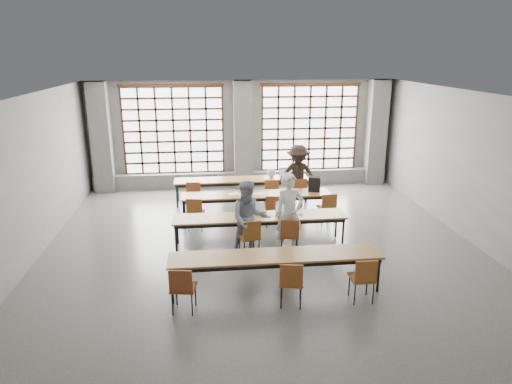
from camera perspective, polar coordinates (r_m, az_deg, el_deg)
floor at (r=10.54m, az=0.89°, el=-7.33°), size 11.00×11.00×0.00m
ceiling at (r=9.63m, az=0.99°, el=11.97°), size 11.00×11.00×0.00m
wall_back at (r=15.29m, az=-1.71°, el=7.30°), size 10.00×0.00×10.00m
wall_front at (r=4.95m, az=9.35°, el=-15.10°), size 10.00×0.00×10.00m
wall_left at (r=10.56m, az=-27.07°, el=0.87°), size 0.00×11.00×11.00m
wall_right at (r=11.67m, az=26.10°, el=2.41°), size 0.00×11.00×11.00m
column_left at (r=15.32m, az=-18.75°, el=6.41°), size 0.60×0.55×3.50m
column_mid at (r=15.02m, az=-1.62°, el=7.11°), size 0.60×0.55×3.50m
column_right at (r=16.03m, az=14.76°, el=7.20°), size 0.60×0.55×3.50m
window_left at (r=15.17m, az=-10.26°, el=7.53°), size 3.32×0.12×3.00m
window_right at (r=15.53m, az=6.69°, el=7.91°), size 3.32×0.12×3.00m
sill_ledge at (r=15.43m, az=-1.60°, el=1.67°), size 9.80×0.35×0.50m
desk_row_a at (r=13.64m, az=-1.79°, el=1.39°), size 4.00×0.70×0.73m
desk_row_b at (r=12.21m, az=-0.01°, el=-0.50°), size 4.00×0.70×0.73m
desk_row_c at (r=10.59m, az=0.47°, el=-3.33°), size 4.00×0.70×0.73m
desk_row_d at (r=8.65m, az=2.46°, el=-8.23°), size 4.00×0.70×0.73m
chair_back_left at (r=13.04m, az=-7.74°, el=-0.10°), size 0.47×0.47×0.88m
chair_back_mid at (r=13.16m, az=1.91°, el=0.22°), size 0.42×0.43×0.88m
chair_back_right at (r=13.30m, az=5.36°, el=0.34°), size 0.46×0.47×0.88m
chair_mid_left at (r=11.60m, az=-7.60°, el=-2.31°), size 0.48×0.48×0.88m
chair_mid_centre at (r=11.71m, az=2.22°, el=-1.96°), size 0.49×0.49×0.88m
chair_mid_right at (r=12.00m, az=8.94°, el=-1.69°), size 0.45×0.46×0.88m
chair_front_left at (r=10.03m, az=-0.71°, el=-5.33°), size 0.51×0.51×0.88m
chair_front_right at (r=10.14m, az=4.20°, el=-5.11°), size 0.48×0.48×0.88m
chair_near_left at (r=8.08m, az=-9.19°, el=-11.45°), size 0.48×0.48×0.88m
chair_near_mid at (r=8.19m, az=4.43°, el=-10.84°), size 0.49×0.50×0.88m
chair_near_right at (r=8.51m, az=13.30°, el=-10.13°), size 0.42×0.43×0.88m
student_male at (r=10.12m, az=4.19°, el=-2.77°), size 0.78×0.62×1.86m
student_female at (r=10.02m, az=-0.90°, el=-3.35°), size 0.85×0.68×1.72m
student_back at (r=13.32m, az=5.26°, el=2.04°), size 1.30×0.92×1.82m
laptop_front at (r=10.72m, az=3.38°, el=-2.37°), size 0.41×0.37×0.26m
laptop_back at (r=13.88m, az=3.73°, el=2.19°), size 0.36×0.31×0.26m
mouse at (r=10.69m, az=5.55°, el=-2.73°), size 0.11×0.09×0.04m
green_box at (r=10.62m, az=0.15°, el=-2.63°), size 0.26×0.14×0.09m
phone at (r=10.49m, az=1.51°, el=-3.11°), size 0.14×0.08×0.01m
paper_sheet_a at (r=12.19m, az=-2.83°, el=-0.22°), size 0.35×0.30×0.00m
paper_sheet_b at (r=12.12m, az=-1.39°, el=-0.32°), size 0.36×0.34×0.00m
paper_sheet_c at (r=12.21m, az=0.46°, el=-0.19°), size 0.32×0.25×0.00m
backpack at (r=12.46m, az=7.30°, el=0.99°), size 0.36×0.28×0.40m
plastic_bag at (r=13.73m, az=1.93°, el=2.40°), size 0.31×0.28×0.29m
red_pouch at (r=8.16m, az=-9.06°, el=-11.41°), size 0.21×0.13×0.06m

